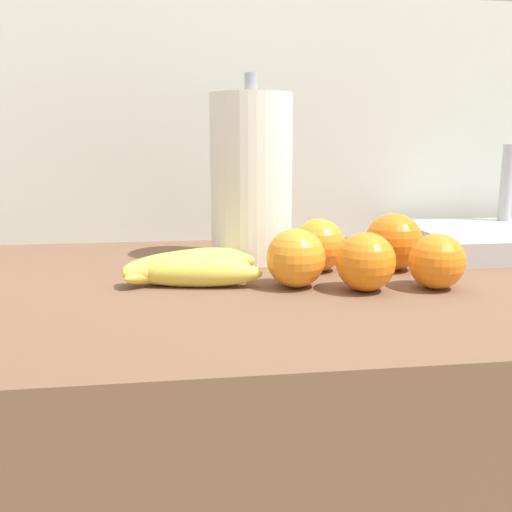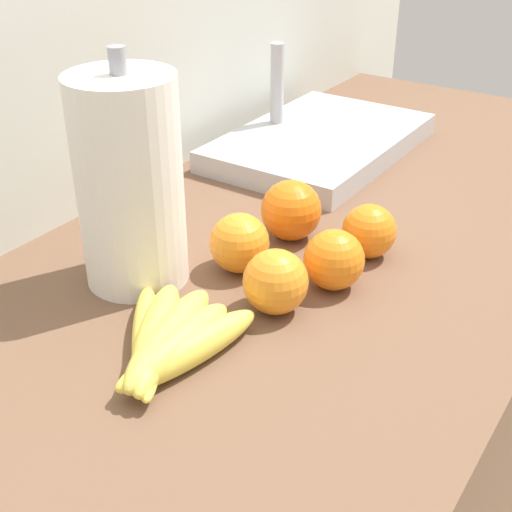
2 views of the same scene
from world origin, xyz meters
name	(u,v)px [view 1 (image 1 of 2)]	position (x,y,z in m)	size (l,w,h in m)	color
wall_back	(347,328)	(0.00, 0.35, 0.65)	(1.96, 0.06, 1.30)	silver
banana_bunch	(189,268)	(-0.34, 0.00, 0.87)	(0.19, 0.17, 0.04)	#E9D34C
orange_back_right	(319,245)	(-0.15, 0.04, 0.89)	(0.08, 0.08, 0.08)	orange
orange_far_right	(366,262)	(-0.12, -0.08, 0.89)	(0.08, 0.08, 0.08)	orange
orange_front	(437,261)	(-0.02, -0.08, 0.89)	(0.07, 0.07, 0.07)	orange
orange_center	(296,258)	(-0.20, -0.05, 0.89)	(0.08, 0.08, 0.08)	orange
orange_back_left	(394,242)	(-0.04, 0.03, 0.89)	(0.08, 0.08, 0.08)	orange
paper_towel_roll	(251,178)	(-0.23, 0.14, 0.98)	(0.13, 0.13, 0.29)	white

